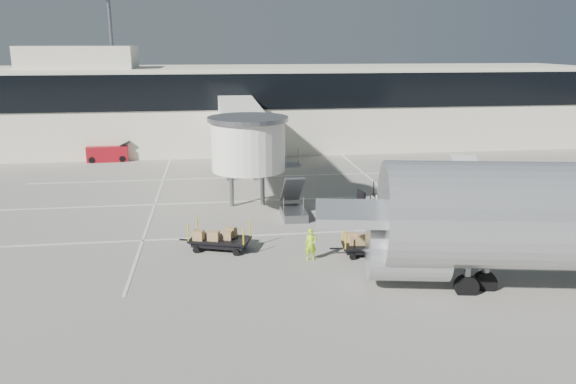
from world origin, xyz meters
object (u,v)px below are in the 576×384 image
at_px(box_cart_near, 370,245).
at_px(minivan, 464,169).
at_px(suitcase_cart, 398,197).
at_px(box_cart_far, 220,240).
at_px(ground_worker, 311,245).
at_px(belt_loader, 108,153).
at_px(baggage_tug, 372,206).

relative_size(box_cart_near, minivan, 0.69).
relative_size(suitcase_cart, box_cart_far, 1.01).
height_order(suitcase_cart, minivan, minivan).
bearing_deg(box_cart_near, ground_worker, -169.08).
xyz_separation_m(suitcase_cart, box_cart_far, (-11.67, -6.78, 0.01)).
distance_m(ground_worker, belt_loader, 29.43).
distance_m(box_cart_near, ground_worker, 3.04).
relative_size(baggage_tug, box_cart_far, 0.70).
height_order(ground_worker, minivan, minivan).
distance_m(minivan, belt_loader, 30.50).
distance_m(box_cart_far, minivan, 22.14).
distance_m(suitcase_cart, minivan, 8.70).
height_order(baggage_tug, box_cart_near, baggage_tug).
bearing_deg(suitcase_cart, ground_worker, -130.85).
distance_m(baggage_tug, box_cart_near, 6.72).
bearing_deg(ground_worker, baggage_tug, 59.64).
height_order(box_cart_near, box_cart_far, box_cart_far).
relative_size(suitcase_cart, minivan, 0.76).
xyz_separation_m(box_cart_near, belt_loader, (-16.87, 25.69, 0.18)).
xyz_separation_m(baggage_tug, box_cart_near, (-1.98, -6.42, -0.07)).
xyz_separation_m(suitcase_cart, ground_worker, (-7.33, -8.74, 0.26)).
xyz_separation_m(box_cart_near, minivan, (11.20, 13.76, 0.53)).
bearing_deg(ground_worker, suitcase_cart, 56.41).
distance_m(box_cart_far, ground_worker, 4.77).
relative_size(box_cart_far, ground_worker, 2.34).
relative_size(ground_worker, minivan, 0.32).
xyz_separation_m(minivan, belt_loader, (-28.07, 11.93, -0.35)).
relative_size(box_cart_near, belt_loader, 0.88).
distance_m(baggage_tug, suitcase_cart, 3.11).
height_order(suitcase_cart, box_cart_far, suitcase_cart).
height_order(minivan, belt_loader, belt_loader).
distance_m(suitcase_cart, box_cart_far, 13.49).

